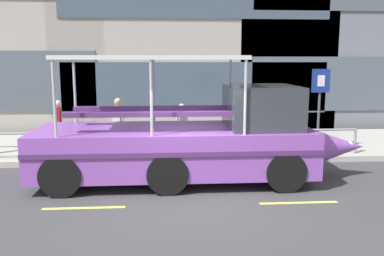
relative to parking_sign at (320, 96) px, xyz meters
The scene contains 11 objects.
ground_plane 6.24m from the parking_sign, 139.43° to the right, with size 120.00×120.00×0.00m, color #3D3D3F.
sidewalk 5.19m from the parking_sign, 158.59° to the left, with size 32.00×4.80×0.18m, color #A8A59E.
curb_edge 4.94m from the parking_sign, behind, with size 32.00×0.18×0.18m, color #B2ADA3.
lane_centreline 6.61m from the parking_sign, 135.47° to the right, with size 25.80×0.12×0.01m.
curb_guardrail 5.04m from the parking_sign, behind, with size 11.98×0.09×0.82m.
parking_sign is the anchor object (origin of this frame).
duck_tour_boat 5.07m from the parking_sign, 150.56° to the right, with size 8.97×2.61×3.30m.
pedestrian_near_bow 1.68m from the parking_sign, 162.67° to the left, with size 0.26×0.45×1.63m.
pedestrian_mid_left 4.66m from the parking_sign, behind, with size 0.40×0.29×1.55m.
pedestrian_mid_right 6.71m from the parking_sign, behind, with size 0.42×0.35×1.77m.
pedestrian_near_stern 8.79m from the parking_sign, behind, with size 0.28×0.46×1.67m.
Camera 1 is at (-0.64, -9.30, 3.20)m, focal length 38.52 mm.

